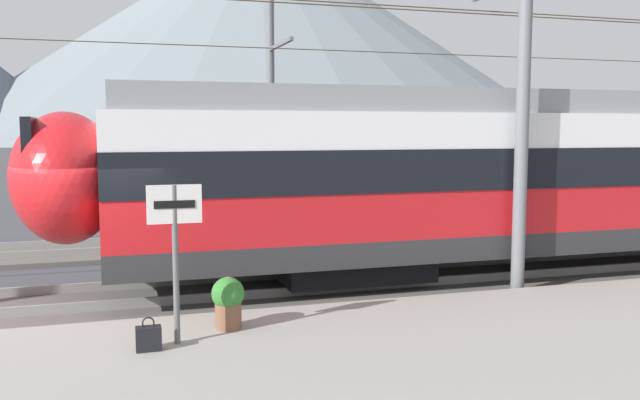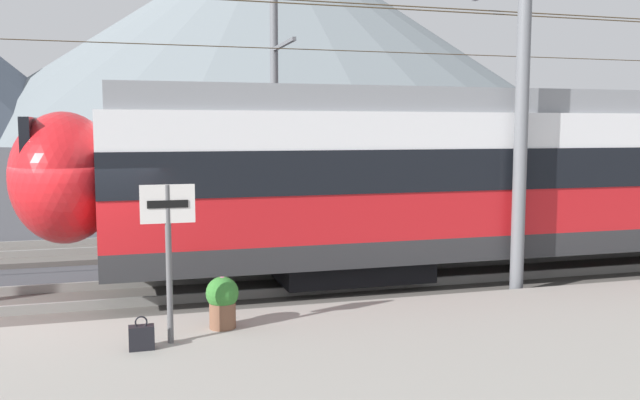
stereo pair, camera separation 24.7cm
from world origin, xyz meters
The scene contains 10 objects.
ground_plane centered at (0.00, 0.00, 0.00)m, with size 400.00×400.00×0.00m, color #424247.
track_near centered at (0.00, 1.10, 0.07)m, with size 120.00×3.00×0.28m.
track_far centered at (0.00, 6.39, 0.07)m, with size 120.00×3.00×0.28m.
train_near_platform centered at (11.56, 1.10, 2.22)m, with size 25.18×2.93×4.27m.
catenary_mast_mid centered at (7.52, -0.45, 4.03)m, with size 48.47×1.98×7.74m.
catenary_mast_far_side centered at (5.06, 8.59, 4.35)m, with size 48.47×2.68×8.47m.
platform_sign centered at (1.25, -2.26, 1.83)m, with size 0.70×0.08×2.10m.
handbag_near_sign centered at (0.88, -2.44, 0.45)m, with size 0.32×0.18×0.44m.
potted_plant_platform_edge centered at (2.01, -1.79, 0.70)m, with size 0.47×0.47×0.74m.
mountain_central_peak centered at (40.99, 177.77, 29.43)m, with size 174.01×174.01×58.86m, color slate.
Camera 1 is at (0.53, -11.02, 3.10)m, focal length 37.61 mm.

